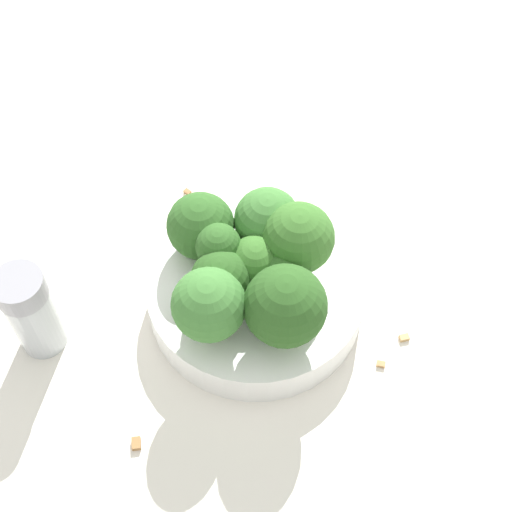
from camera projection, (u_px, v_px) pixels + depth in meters
name	position (u px, v px, depth m)	size (l,w,h in m)	color
ground_plane	(256.00, 304.00, 0.58)	(3.00, 3.00, 0.00)	silver
bowl	(256.00, 293.00, 0.57)	(0.17, 0.17, 0.03)	white
broccoli_floret_0	(219.00, 249.00, 0.53)	(0.03, 0.03, 0.05)	#7A9E5B
broccoli_floret_1	(221.00, 280.00, 0.52)	(0.05, 0.05, 0.05)	#8EB770
broccoli_floret_2	(255.00, 265.00, 0.53)	(0.04, 0.04, 0.05)	#7A9E5B
broccoli_floret_3	(298.00, 239.00, 0.53)	(0.05, 0.05, 0.07)	#7A9E5B
broccoli_floret_4	(281.00, 279.00, 0.52)	(0.04, 0.04, 0.04)	#8EB770
broccoli_floret_5	(209.00, 305.00, 0.50)	(0.05, 0.05, 0.07)	#7A9E5B
broccoli_floret_6	(201.00, 226.00, 0.55)	(0.05, 0.05, 0.06)	#7A9E5B
broccoli_floret_7	(285.00, 307.00, 0.49)	(0.06, 0.06, 0.07)	#8EB770
broccoli_floret_8	(267.00, 221.00, 0.55)	(0.05, 0.05, 0.06)	#8EB770
pepper_shaker	(31.00, 311.00, 0.53)	(0.04, 0.04, 0.08)	#B2B7BC
almond_crumb_0	(187.00, 191.00, 0.64)	(0.01, 0.00, 0.01)	olive
almond_crumb_1	(405.00, 337.00, 0.56)	(0.01, 0.01, 0.01)	tan
almond_crumb_2	(136.00, 442.00, 0.51)	(0.01, 0.01, 0.01)	olive
almond_crumb_3	(381.00, 363.00, 0.55)	(0.01, 0.00, 0.01)	#AD7F4C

